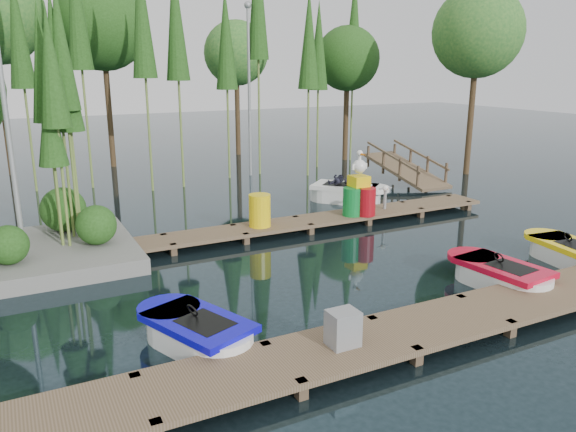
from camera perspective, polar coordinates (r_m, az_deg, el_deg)
name	(u,v)px	position (r m, az deg, el deg)	size (l,w,h in m)	color
ground_plane	(279,267)	(13.70, -0.92, -5.18)	(90.00, 90.00, 0.00)	#1A2B32
near_dock	(393,335)	(10.10, 10.65, -11.80)	(18.00, 1.50, 0.50)	brown
far_dock	(272,227)	(16.18, -1.64, -1.11)	(15.00, 1.20, 0.50)	brown
tree_screen	(99,25)	(22.46, -18.68, 17.89)	(34.42, 18.53, 10.31)	#43301C
lamp_island	(2,88)	(14.05, -27.02, 11.50)	(0.30, 0.30, 7.25)	gray
lamp_rear	(249,76)	(24.52, -3.99, 13.98)	(0.30, 0.30, 7.25)	gray
ramp	(406,169)	(23.61, 11.88, 4.68)	(1.50, 3.94, 1.49)	brown
boat_blue	(197,333)	(10.09, -9.27, -11.67)	(1.98, 2.76, 0.85)	white
boat_red	(500,276)	(13.32, 20.75, -5.72)	(1.41, 2.62, 0.84)	white
boat_yellow_near	(568,253)	(15.58, 26.60, -3.39)	(1.40, 2.57, 0.82)	white
boat_white_far	(346,193)	(20.19, 5.94, 2.34)	(2.88, 3.02, 1.36)	white
utility_cabinet	(343,328)	(9.39, 5.61, -11.28)	(0.49, 0.42, 0.60)	gray
yellow_barrel	(260,210)	(15.89, -2.89, 0.57)	(0.62, 0.62, 0.93)	yellow
drum_cluster	(360,196)	(17.30, 7.34, 2.08)	(1.14, 1.05, 1.97)	#0D772C
seagull_post	(385,193)	(18.04, 9.85, 2.31)	(0.48, 0.26, 0.76)	gray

